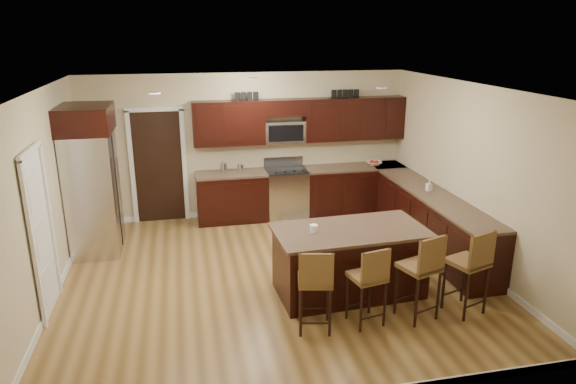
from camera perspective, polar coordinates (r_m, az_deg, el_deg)
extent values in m
plane|color=olive|center=(7.58, -1.48, -9.33)|extent=(6.00, 6.00, 0.00)
plane|color=silver|center=(6.80, -1.66, 11.41)|extent=(6.00, 6.00, 0.00)
plane|color=#C8BA90|center=(9.71, -4.53, 5.15)|extent=(6.00, 0.00, 6.00)
plane|color=#C8BA90|center=(7.20, -25.77, -1.03)|extent=(0.00, 5.50, 5.50)
plane|color=#C8BA90|center=(8.14, 19.68, 1.73)|extent=(0.00, 5.50, 5.50)
cube|color=black|center=(9.62, -6.23, -0.64)|extent=(1.30, 0.60, 0.88)
cube|color=black|center=(10.11, 7.30, 0.23)|extent=(1.94, 0.60, 0.88)
cube|color=black|center=(8.66, 15.76, -3.31)|extent=(0.60, 3.35, 0.88)
cube|color=brown|center=(9.49, -6.32, 2.00)|extent=(1.30, 0.63, 0.04)
cube|color=brown|center=(9.99, 7.40, 2.75)|extent=(1.94, 0.63, 0.04)
cube|color=brown|center=(8.51, 16.02, -0.41)|extent=(0.63, 3.35, 0.04)
cube|color=black|center=(9.42, -6.59, 7.62)|extent=(1.30, 0.33, 0.80)
cube|color=black|center=(9.92, 7.35, 8.09)|extent=(1.94, 0.33, 0.80)
cube|color=black|center=(9.53, -0.39, 9.37)|extent=(0.76, 0.33, 0.30)
cube|color=silver|center=(9.76, -0.21, -0.20)|extent=(0.76, 0.64, 0.90)
cube|color=black|center=(9.63, -0.21, 2.41)|extent=(0.76, 0.60, 0.03)
cube|color=black|center=(9.48, 0.16, -0.74)|extent=(0.65, 0.01, 0.45)
cube|color=silver|center=(9.86, -0.53, 3.43)|extent=(0.76, 0.05, 0.18)
cube|color=silver|center=(9.62, -0.41, 6.73)|extent=(0.76, 0.31, 0.40)
cube|color=black|center=(9.70, -14.19, 2.71)|extent=(0.85, 0.03, 2.06)
cube|color=white|center=(7.02, -25.80, -4.34)|extent=(0.03, 0.80, 2.04)
cube|color=black|center=(7.02, 6.80, -7.76)|extent=(1.95, 1.05, 0.88)
cube|color=brown|center=(6.84, 6.93, -4.28)|extent=(2.06, 1.16, 0.04)
cube|color=black|center=(7.20, 6.68, -10.61)|extent=(1.87, 0.97, 0.09)
cube|color=brown|center=(6.08, 3.02, -9.76)|extent=(0.47, 0.47, 0.06)
cube|color=brown|center=(5.83, 3.15, -8.76)|extent=(0.39, 0.12, 0.42)
cylinder|color=black|center=(6.06, 1.80, -13.45)|extent=(0.03, 0.03, 0.61)
cylinder|color=black|center=(6.14, 4.95, -13.07)|extent=(0.03, 0.03, 0.61)
cylinder|color=black|center=(6.35, 1.06, -11.91)|extent=(0.03, 0.03, 0.61)
cylinder|color=black|center=(6.42, 4.07, -11.57)|extent=(0.03, 0.03, 0.61)
cube|color=brown|center=(6.27, 8.76, -9.28)|extent=(0.45, 0.45, 0.05)
cube|color=brown|center=(6.06, 9.72, -8.25)|extent=(0.38, 0.11, 0.41)
cylinder|color=black|center=(6.24, 7.71, -12.76)|extent=(0.03, 0.03, 0.59)
cylinder|color=black|center=(6.35, 10.56, -12.35)|extent=(0.03, 0.03, 0.59)
cylinder|color=black|center=(6.51, 6.74, -11.36)|extent=(0.03, 0.03, 0.59)
cylinder|color=black|center=(6.61, 9.48, -10.99)|extent=(0.03, 0.03, 0.59)
cube|color=brown|center=(6.50, 14.36, -8.06)|extent=(0.53, 0.53, 0.06)
cube|color=brown|center=(6.29, 15.72, -6.86)|extent=(0.41, 0.17, 0.45)
cylinder|color=black|center=(6.44, 13.36, -11.77)|extent=(0.04, 0.04, 0.65)
cylinder|color=black|center=(6.59, 16.25, -11.30)|extent=(0.04, 0.04, 0.65)
cylinder|color=black|center=(6.73, 12.06, -10.34)|extent=(0.04, 0.04, 0.65)
cylinder|color=black|center=(6.87, 14.85, -9.93)|extent=(0.04, 0.04, 0.65)
cube|color=silver|center=(8.66, -20.79, -0.11)|extent=(0.72, 0.97, 1.94)
cube|color=black|center=(8.61, -18.40, 0.04)|extent=(0.01, 0.02, 1.84)
cylinder|color=silver|center=(8.50, -18.35, 0.51)|extent=(0.02, 0.02, 0.86)
cylinder|color=silver|center=(8.65, -18.24, 0.82)|extent=(0.02, 0.02, 0.86)
cube|color=black|center=(8.40, -21.66, 7.55)|extent=(0.78, 1.03, 0.41)
cube|color=brown|center=(9.35, 2.91, -3.93)|extent=(1.01, 0.84, 0.01)
imported|color=silver|center=(10.11, 9.54, 3.17)|extent=(0.34, 0.34, 0.07)
imported|color=#B2B2B2|center=(8.67, 15.41, 0.71)|extent=(0.09, 0.10, 0.18)
cylinder|color=silver|center=(9.45, -7.15, 2.64)|extent=(0.12, 0.12, 0.20)
cylinder|color=silver|center=(9.48, -5.30, 2.62)|extent=(0.11, 0.11, 0.15)
cylinder|color=white|center=(6.67, 2.88, -4.08)|extent=(0.10, 0.10, 0.10)
cube|color=brown|center=(6.80, 19.33, -7.36)|extent=(0.53, 0.53, 0.06)
cube|color=brown|center=(6.60, 20.77, -6.18)|extent=(0.41, 0.17, 0.45)
cylinder|color=black|center=(6.73, 18.48, -10.91)|extent=(0.04, 0.04, 0.65)
cylinder|color=black|center=(6.90, 21.10, -10.44)|extent=(0.04, 0.04, 0.65)
cylinder|color=black|center=(7.00, 17.00, -9.60)|extent=(0.04, 0.04, 0.65)
cylinder|color=black|center=(7.17, 19.56, -9.18)|extent=(0.04, 0.04, 0.65)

